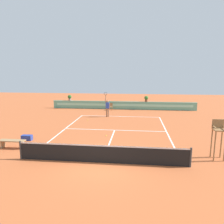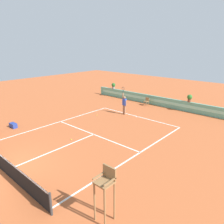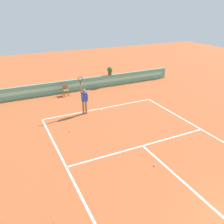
# 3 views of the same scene
# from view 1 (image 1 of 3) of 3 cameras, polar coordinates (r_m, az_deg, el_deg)

# --- Properties ---
(ground_plane) EXTENTS (60.00, 60.00, 0.00)m
(ground_plane) POSITION_cam_1_polar(r_m,az_deg,el_deg) (17.03, 0.56, -5.19)
(ground_plane) COLOR #B2562D
(court_lines) EXTENTS (8.32, 11.94, 0.01)m
(court_lines) POSITION_cam_1_polar(r_m,az_deg,el_deg) (17.71, 0.81, -4.55)
(court_lines) COLOR white
(court_lines) RESTS_ON ground
(net) EXTENTS (8.92, 0.10, 1.00)m
(net) POSITION_cam_1_polar(r_m,az_deg,el_deg) (11.22, -2.73, -10.93)
(net) COLOR #333333
(net) RESTS_ON ground
(back_wall_barrier) EXTENTS (18.00, 0.21, 1.00)m
(back_wall_barrier) POSITION_cam_1_polar(r_m,az_deg,el_deg) (27.06, 2.88, 1.78)
(back_wall_barrier) COLOR #60A88E
(back_wall_barrier) RESTS_ON ground
(umpire_chair) EXTENTS (0.60, 0.60, 2.14)m
(umpire_chair) POSITION_cam_1_polar(r_m,az_deg,el_deg) (12.78, 26.43, -5.42)
(umpire_chair) COLOR olive
(umpire_chair) RESTS_ON ground
(ball_kid_chair) EXTENTS (0.44, 0.44, 0.85)m
(ball_kid_chair) POSITION_cam_1_polar(r_m,az_deg,el_deg) (26.47, -0.35, 1.55)
(ball_kid_chair) COLOR olive
(ball_kid_chair) RESTS_ON ground
(bench_courtside) EXTENTS (1.60, 0.44, 0.51)m
(bench_courtside) POSITION_cam_1_polar(r_m,az_deg,el_deg) (14.66, -24.96, -7.28)
(bench_courtside) COLOR #99754C
(bench_courtside) RESTS_ON ground
(gear_bag) EXTENTS (0.71, 0.38, 0.36)m
(gear_bag) POSITION_cam_1_polar(r_m,az_deg,el_deg) (15.96, -21.66, -6.36)
(gear_bag) COLOR navy
(gear_bag) RESTS_ON ground
(tennis_player) EXTENTS (0.62, 0.26, 2.58)m
(tennis_player) POSITION_cam_1_polar(r_m,az_deg,el_deg) (22.39, -1.21, 1.38)
(tennis_player) COLOR #9E7051
(tennis_player) RESTS_ON ground
(tennis_ball_near_baseline) EXTENTS (0.07, 0.07, 0.07)m
(tennis_ball_near_baseline) POSITION_cam_1_polar(r_m,az_deg,el_deg) (15.84, -1.56, -6.27)
(tennis_ball_near_baseline) COLOR #CCE033
(tennis_ball_near_baseline) RESTS_ON ground
(tennis_ball_mid_court) EXTENTS (0.07, 0.07, 0.07)m
(tennis_ball_mid_court) POSITION_cam_1_polar(r_m,az_deg,el_deg) (20.95, -6.45, -2.16)
(tennis_ball_mid_court) COLOR #CCE033
(tennis_ball_mid_court) RESTS_ON ground
(potted_plant_right) EXTENTS (0.48, 0.48, 0.72)m
(potted_plant_right) POSITION_cam_1_polar(r_m,az_deg,el_deg) (26.90, 9.08, 3.58)
(potted_plant_right) COLOR brown
(potted_plant_right) RESTS_ON back_wall_barrier
(potted_plant_far_left) EXTENTS (0.48, 0.48, 0.72)m
(potted_plant_far_left) POSITION_cam_1_polar(r_m,az_deg,el_deg) (28.22, -11.18, 3.83)
(potted_plant_far_left) COLOR gray
(potted_plant_far_left) RESTS_ON back_wall_barrier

